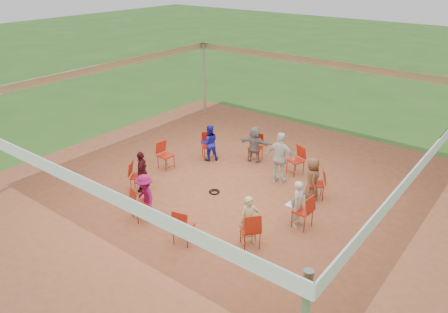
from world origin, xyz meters
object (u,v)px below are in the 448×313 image
Objects in this scene: chair_0 at (303,211)px; chair_3 at (255,148)px; chair_2 at (296,161)px; chair_7 at (141,204)px; chair_4 at (209,146)px; person_seated_0 at (299,204)px; chair_6 at (138,176)px; standing_person at (280,158)px; chair_5 at (166,156)px; person_seated_5 at (145,197)px; person_seated_6 at (249,221)px; chair_8 at (184,226)px; person_seated_3 at (209,143)px; laptop at (293,203)px; person_seated_2 at (254,144)px; person_seated_1 at (312,178)px; cable_coil at (214,192)px; chair_9 at (250,230)px; person_seated_4 at (142,171)px.

chair_3 is at bearing 54.00° from chair_0.
chair_2 is 1.00× the size of chair_7.
person_seated_0 is (4.32, -1.73, 0.17)m from chair_4.
chair_6 is 0.57× the size of standing_person.
chair_0 is at bearing -90.00° from person_seated_0.
chair_0 is 4.06m from chair_7.
chair_5 is (-0.56, -1.44, 0.00)m from chair_4.
chair_7 is 0.20m from person_seated_5.
chair_7 is 0.74× the size of person_seated_6.
person_seated_3 is at bearing 107.54° from chair_8.
person_seated_6 is at bearing 168.28° from laptop.
person_seated_3 is at bearing 37.93° from chair_2.
person_seated_2 and person_seated_6 have the same top height.
chair_7 is at bearing -90.00° from person_seated_5.
person_seated_5 is at bearing 127.49° from laptop.
chair_6 is at bearing 18.00° from chair_5.
chair_3 is 4.77m from chair_7.
chair_7 is at bearing 108.46° from person_seated_1.
chair_3 reaches higher than cable_coil.
chair_2 is at bearing 144.00° from chair_4.
chair_6 is 3.96m from person_seated_6.
cable_coil is at bearing 96.35° from chair_9.
chair_0 is 2.95m from chair_2.
chair_2 is 3.96m from person_seated_6.
chair_3 is 0.74× the size of person_seated_5.
chair_3 is 2.19× the size of cable_coil.
chair_6 is at bearing 38.90° from standing_person.
person_seated_5 is (-1.78, -4.56, 0.17)m from chair_2.
person_seated_0 and person_seated_6 have the same top height.
person_seated_6 is at bearing -32.71° from cable_coil.
person_seated_1 is 0.77× the size of standing_person.
chair_2 is 4.66m from person_seated_4.
chair_4 is at bearing 145.93° from person_seated_4.
standing_person reaches higher than person_seated_2.
person_seated_0 is (3.02, -2.57, 0.17)m from chair_3.
standing_person is (1.41, -0.75, 0.18)m from person_seated_2.
person_seated_3 reaches higher than chair_4.
chair_2 is 4.77m from chair_8.
cable_coil is (1.63, -1.72, -0.43)m from chair_4.
chair_6 is 2.19× the size of cable_coil.
person_seated_0 is at bearing 22.32° from chair_9.
chair_0 is at bearing 13.68° from person_seated_6.
chair_3 is at bearing -36.94° from standing_person.
person_seated_2 is 4.54m from person_seated_6.
chair_0 is 2.95m from chair_8.
person_seated_3 is 4.77m from person_seated_6.
chair_0 is 3.96m from person_seated_2.
person_seated_1 is at bearing 124.98° from chair_4.
chair_5 and chair_7 have the same top height.
person_seated_2 reaches higher than chair_7.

